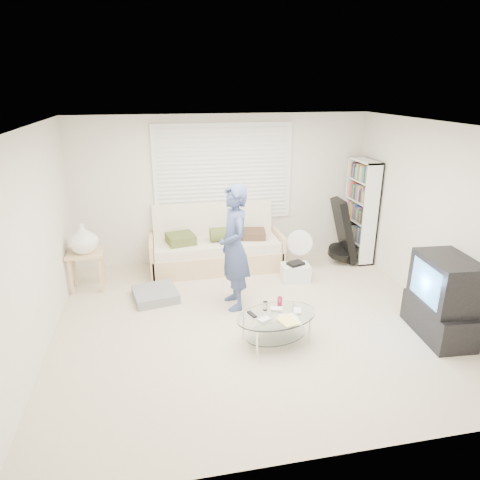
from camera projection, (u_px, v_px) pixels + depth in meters
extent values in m
plane|color=beige|center=(252.00, 321.00, 5.63)|extent=(5.00, 5.00, 0.00)
cube|color=silver|center=(223.00, 190.00, 7.27)|extent=(5.00, 0.02, 2.50)
cube|color=silver|center=(321.00, 329.00, 3.13)|extent=(5.00, 0.02, 2.50)
cube|color=silver|center=(33.00, 246.00, 4.74)|extent=(0.02, 4.50, 2.50)
cube|color=silver|center=(437.00, 220.00, 5.66)|extent=(0.02, 4.50, 2.50)
cube|color=white|center=(254.00, 126.00, 4.77)|extent=(5.00, 4.50, 0.02)
cube|color=white|center=(223.00, 173.00, 7.14)|extent=(2.32, 0.06, 1.62)
cube|color=black|center=(224.00, 173.00, 7.13)|extent=(2.20, 0.01, 1.50)
cube|color=silver|center=(224.00, 173.00, 7.11)|extent=(2.16, 0.04, 1.50)
cube|color=silver|center=(224.00, 173.00, 7.12)|extent=(2.32, 0.08, 1.62)
cube|color=tan|center=(216.00, 259.00, 7.22)|extent=(2.12, 0.85, 0.34)
cube|color=beige|center=(216.00, 245.00, 7.11)|extent=(2.04, 0.78, 0.17)
cube|color=beige|center=(213.00, 220.00, 7.33)|extent=(2.04, 0.24, 0.65)
cube|color=tan|center=(152.00, 256.00, 6.98)|extent=(0.06, 0.85, 0.59)
cube|color=tan|center=(277.00, 247.00, 7.37)|extent=(0.06, 0.85, 0.59)
cube|color=#435527|center=(181.00, 239.00, 6.92)|extent=(0.50, 0.50, 0.15)
cylinder|color=#435527|center=(226.00, 234.00, 7.02)|extent=(0.53, 0.23, 0.23)
cube|color=#453422|center=(254.00, 234.00, 7.18)|extent=(0.44, 0.44, 0.13)
cube|color=slate|center=(155.00, 294.00, 6.20)|extent=(0.70, 0.70, 0.14)
cube|color=tan|center=(85.00, 253.00, 6.33)|extent=(0.53, 0.42, 0.04)
cube|color=tan|center=(71.00, 277.00, 6.25)|extent=(0.04, 0.04, 0.57)
cube|color=tan|center=(101.00, 275.00, 6.33)|extent=(0.04, 0.04, 0.57)
cube|color=tan|center=(75.00, 269.00, 6.54)|extent=(0.04, 0.04, 0.57)
cube|color=tan|center=(103.00, 266.00, 6.62)|extent=(0.04, 0.04, 0.57)
imported|color=white|center=(83.00, 238.00, 6.25)|extent=(0.42, 0.42, 0.44)
cube|color=white|center=(361.00, 211.00, 7.39)|extent=(0.28, 0.74, 1.76)
cube|color=black|center=(344.00, 231.00, 7.26)|extent=(0.43, 0.41, 1.13)
cylinder|color=black|center=(340.00, 252.00, 7.39)|extent=(0.41, 0.43, 0.22)
cylinder|color=white|center=(297.00, 268.00, 7.21)|extent=(0.28, 0.28, 0.03)
cylinder|color=white|center=(298.00, 258.00, 7.15)|extent=(0.04, 0.04, 0.36)
cylinder|color=white|center=(299.00, 242.00, 7.05)|extent=(0.44, 0.24, 0.42)
cylinder|color=white|center=(299.00, 242.00, 7.05)|extent=(0.12, 0.09, 0.11)
cube|color=white|center=(295.00, 272.00, 6.77)|extent=(0.46, 0.34, 0.26)
cube|color=black|center=(296.00, 263.00, 6.72)|extent=(0.29, 0.25, 0.04)
cube|color=black|center=(439.00, 319.00, 5.27)|extent=(0.57, 0.98, 0.42)
cube|color=black|center=(446.00, 282.00, 5.10)|extent=(0.58, 0.82, 0.61)
cube|color=#66BFFB|center=(426.00, 283.00, 5.07)|extent=(0.06, 0.60, 0.46)
ellipsoid|color=silver|center=(277.00, 316.00, 5.05)|extent=(1.11, 0.82, 0.02)
ellipsoid|color=silver|center=(276.00, 334.00, 5.14)|extent=(0.84, 0.63, 0.01)
cylinder|color=silver|center=(257.00, 345.00, 4.82)|extent=(0.03, 0.03, 0.34)
cylinder|color=silver|center=(310.00, 332.00, 5.07)|extent=(0.03, 0.03, 0.34)
cylinder|color=silver|center=(243.00, 327.00, 5.17)|extent=(0.03, 0.03, 0.34)
cylinder|color=silver|center=(293.00, 316.00, 5.42)|extent=(0.03, 0.03, 0.34)
cube|color=white|center=(264.00, 320.00, 4.91)|extent=(0.16, 0.14, 0.04)
cube|color=white|center=(277.00, 309.00, 5.14)|extent=(0.16, 0.13, 0.04)
cube|color=white|center=(297.00, 311.00, 5.10)|extent=(0.13, 0.16, 0.04)
cylinder|color=silver|center=(265.00, 306.00, 5.15)|extent=(0.06, 0.06, 0.11)
cylinder|color=#C11D49|center=(280.00, 302.00, 5.24)|extent=(0.06, 0.06, 0.12)
cube|color=black|center=(252.00, 314.00, 5.04)|extent=(0.09, 0.16, 0.02)
cube|color=white|center=(290.00, 320.00, 4.94)|extent=(0.20, 0.27, 0.01)
cube|color=#ECE26E|center=(287.00, 321.00, 4.91)|extent=(0.24, 0.29, 0.01)
imported|color=#324B6F|center=(234.00, 248.00, 5.75)|extent=(0.47, 0.67, 1.74)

